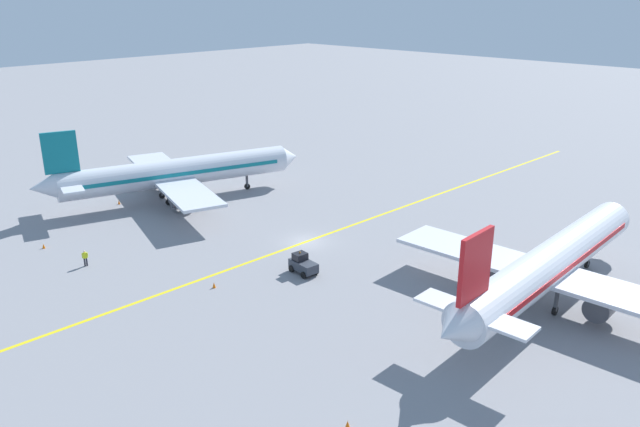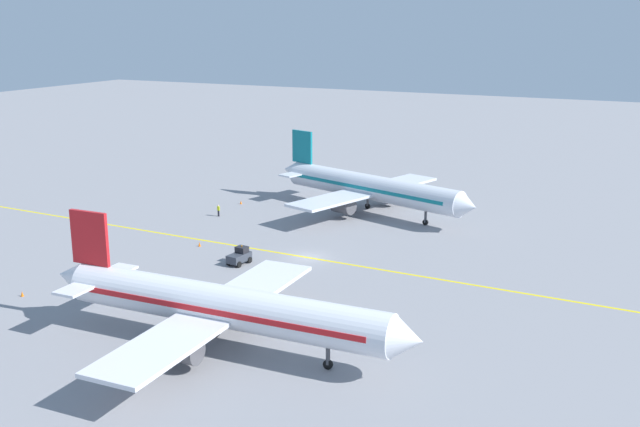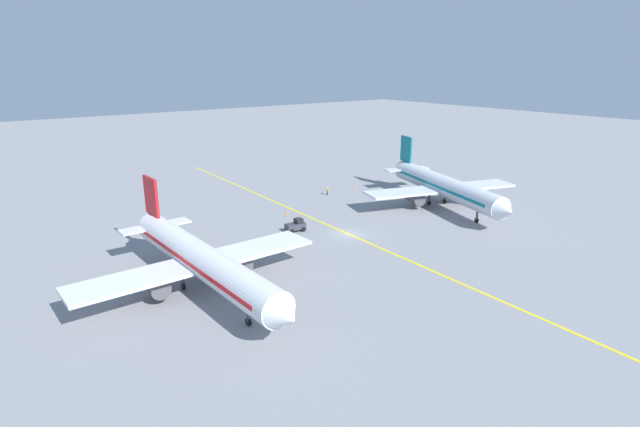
# 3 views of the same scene
# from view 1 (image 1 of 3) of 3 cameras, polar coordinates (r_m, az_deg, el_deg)

# --- Properties ---
(ground_plane) EXTENTS (400.00, 400.00, 0.00)m
(ground_plane) POSITION_cam_1_polar(r_m,az_deg,el_deg) (69.09, -1.27, -2.60)
(ground_plane) COLOR gray
(apron_yellow_centreline) EXTENTS (4.50, 119.94, 0.01)m
(apron_yellow_centreline) POSITION_cam_1_polar(r_m,az_deg,el_deg) (69.09, -1.27, -2.59)
(apron_yellow_centreline) COLOR yellow
(apron_yellow_centreline) RESTS_ON ground
(airplane_at_gate) EXTENTS (28.27, 34.75, 10.60)m
(airplane_at_gate) POSITION_cam_1_polar(r_m,az_deg,el_deg) (84.00, -13.12, 3.62)
(airplane_at_gate) COLOR silver
(airplane_at_gate) RESTS_ON ground
(airplane_adjacent_stand) EXTENTS (28.13, 35.47, 10.60)m
(airplane_adjacent_stand) POSITION_cam_1_polar(r_m,az_deg,el_deg) (57.99, 20.21, -4.40)
(airplane_adjacent_stand) COLOR silver
(airplane_adjacent_stand) RESTS_ON ground
(baggage_tug_dark) EXTENTS (3.15, 2.04, 2.11)m
(baggage_tug_dark) POSITION_cam_1_polar(r_m,az_deg,el_deg) (61.32, -1.58, -4.67)
(baggage_tug_dark) COLOR #333842
(baggage_tug_dark) RESTS_ON ground
(ground_crew_worker) EXTENTS (0.35, 0.54, 1.68)m
(ground_crew_worker) POSITION_cam_1_polar(r_m,az_deg,el_deg) (67.09, -20.68, -3.79)
(ground_crew_worker) COLOR #23232D
(ground_crew_worker) RESTS_ON ground
(traffic_cone_near_nose) EXTENTS (0.32, 0.32, 0.55)m
(traffic_cone_near_nose) POSITION_cam_1_polar(r_m,az_deg,el_deg) (85.28, -17.90, 1.00)
(traffic_cone_near_nose) COLOR orange
(traffic_cone_near_nose) RESTS_ON ground
(traffic_cone_mid_apron) EXTENTS (0.32, 0.32, 0.55)m
(traffic_cone_mid_apron) POSITION_cam_1_polar(r_m,az_deg,el_deg) (59.41, -9.66, -6.47)
(traffic_cone_mid_apron) COLOR orange
(traffic_cone_mid_apron) RESTS_ON ground
(traffic_cone_by_wingtip) EXTENTS (0.32, 0.32, 0.55)m
(traffic_cone_by_wingtip) POSITION_cam_1_polar(r_m,az_deg,el_deg) (73.56, -23.95, -2.73)
(traffic_cone_by_wingtip) COLOR orange
(traffic_cone_by_wingtip) RESTS_ON ground
(traffic_cone_far_edge) EXTENTS (0.32, 0.32, 0.55)m
(traffic_cone_far_edge) POSITION_cam_1_polar(r_m,az_deg,el_deg) (41.69, 2.54, -18.69)
(traffic_cone_far_edge) COLOR orange
(traffic_cone_far_edge) RESTS_ON ground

